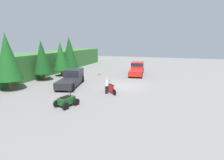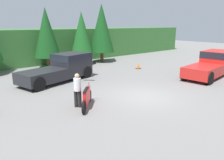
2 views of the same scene
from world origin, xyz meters
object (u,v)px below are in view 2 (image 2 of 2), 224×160
at_px(dirt_bike, 87,98).
at_px(traffic_cone, 138,66).
at_px(pickup_truck_red, 213,63).
at_px(pickup_truck_second, 63,67).
at_px(rider_person, 77,89).

bearing_deg(dirt_bike, traffic_cone, -17.48).
height_order(dirt_bike, traffic_cone, dirt_bike).
distance_m(dirt_bike, traffic_cone, 10.36).
height_order(pickup_truck_red, dirt_bike, pickup_truck_red).
xyz_separation_m(pickup_truck_second, traffic_cone, (7.32, -0.67, -0.75)).
xyz_separation_m(pickup_truck_red, pickup_truck_second, (-9.94, 6.34, -0.00)).
bearing_deg(pickup_truck_second, dirt_bike, -120.75).
xyz_separation_m(pickup_truck_second, rider_person, (-2.07, -5.39, -0.07)).
relative_size(pickup_truck_second, traffic_cone, 10.61).
bearing_deg(pickup_truck_second, traffic_cone, -18.98).
height_order(pickup_truck_red, rider_person, pickup_truck_red).
bearing_deg(pickup_truck_red, rider_person, 169.23).
relative_size(pickup_truck_red, traffic_cone, 11.11).
distance_m(rider_person, traffic_cone, 10.53).
height_order(pickup_truck_second, rider_person, pickup_truck_second).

